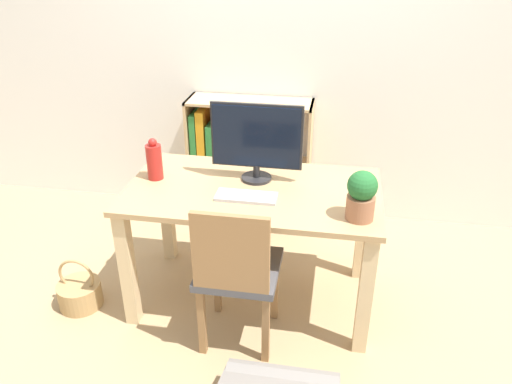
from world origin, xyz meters
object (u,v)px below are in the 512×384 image
Objects in this scene: chair at (237,270)px; basket at (80,293)px; vase at (154,161)px; keyboard at (246,197)px; potted_plant at (361,195)px; monitor at (256,139)px; bookshelf at (226,163)px.

chair is 1.04m from basket.
vase is at bearing 33.18° from basket.
keyboard is at bearing 8.00° from basket.
potted_plant is 1.71m from basket.
monitor reaches higher than chair.
potted_plant is (1.10, -0.25, 0.02)m from vase.
potted_plant reaches higher than chair.
potted_plant is 0.70m from chair.
vase is 0.28× the size of chair.
basket is (-0.97, -0.36, -0.88)m from monitor.
monitor is at bearing 149.09° from potted_plant.
keyboard is at bearing 169.31° from potted_plant.
monitor is 1.36m from basket.
vase is at bearing 167.26° from potted_plant.
potted_plant is 0.78× the size of basket.
basket is (-0.42, -0.28, -0.75)m from vase.
keyboard is 1.17m from basket.
keyboard reaches higher than basket.
potted_plant is at bearing 17.10° from chair.
monitor is 1.03m from bookshelf.
chair is at bearing -7.98° from basket.
chair is (0.54, -0.41, -0.36)m from vase.
basket is at bearing -117.50° from bookshelf.
bookshelf is at bearing 128.71° from potted_plant.
potted_plant is 0.27× the size of bookshelf.
vase is 1.00m from bookshelf.
keyboard is 1.28× the size of potted_plant.
basket is at bearing -178.95° from potted_plant.
bookshelf is 1.37m from basket.
vase is 0.96× the size of potted_plant.
potted_plant is at bearing -51.29° from bookshelf.
bookshelf is (0.19, 0.89, -0.40)m from vase.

